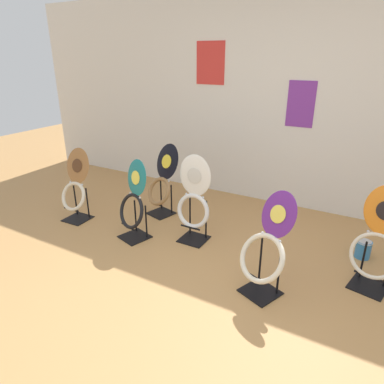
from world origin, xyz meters
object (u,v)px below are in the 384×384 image
toilet_seat_display_teal_sax (134,202)px  toilet_seat_display_purple_note (265,251)px  toilet_seat_display_jazz_black (162,182)px  toilet_seat_display_woodgrain (75,189)px  toilet_seat_display_white_plain (194,201)px  paint_can (363,249)px  toilet_seat_display_orange_sun (378,243)px

toilet_seat_display_teal_sax → toilet_seat_display_purple_note: size_ratio=1.00×
toilet_seat_display_jazz_black → toilet_seat_display_woodgrain: size_ratio=1.01×
toilet_seat_display_white_plain → toilet_seat_display_woodgrain: 1.48m
paint_can → toilet_seat_display_teal_sax: bearing=-160.7°
toilet_seat_display_jazz_black → toilet_seat_display_teal_sax: bearing=-82.9°
toilet_seat_display_jazz_black → toilet_seat_display_purple_note: toilet_seat_display_purple_note is taller
toilet_seat_display_orange_sun → toilet_seat_display_woodgrain: size_ratio=1.07×
toilet_seat_display_jazz_black → toilet_seat_display_purple_note: (1.58, -0.88, -0.02)m
toilet_seat_display_purple_note → toilet_seat_display_woodgrain: toilet_seat_display_purple_note is taller
toilet_seat_display_woodgrain → paint_can: 3.17m
toilet_seat_display_orange_sun → toilet_seat_display_woodgrain: (-3.16, -0.27, -0.04)m
toilet_seat_display_woodgrain → toilet_seat_display_white_plain: bearing=9.1°
toilet_seat_display_white_plain → toilet_seat_display_jazz_black: (-0.66, 0.40, -0.05)m
toilet_seat_display_jazz_black → toilet_seat_display_orange_sun: (2.36, -0.36, 0.02)m
toilet_seat_display_jazz_black → toilet_seat_display_purple_note: 1.81m
toilet_seat_display_orange_sun → toilet_seat_display_woodgrain: toilet_seat_display_orange_sun is taller
toilet_seat_display_teal_sax → paint_can: (2.18, 0.77, -0.31)m
toilet_seat_display_purple_note → toilet_seat_display_teal_sax: bearing=171.6°
toilet_seat_display_teal_sax → toilet_seat_display_woodgrain: (-0.88, 0.02, -0.02)m
toilet_seat_display_white_plain → toilet_seat_display_woodgrain: size_ratio=1.11×
toilet_seat_display_teal_sax → paint_can: toilet_seat_display_teal_sax is taller
toilet_seat_display_orange_sun → toilet_seat_display_purple_note: size_ratio=1.05×
toilet_seat_display_white_plain → toilet_seat_display_orange_sun: size_ratio=1.03×
toilet_seat_display_woodgrain → toilet_seat_display_jazz_black: bearing=38.4°
toilet_seat_display_white_plain → toilet_seat_display_orange_sun: (1.70, 0.04, -0.02)m
toilet_seat_display_jazz_black → toilet_seat_display_teal_sax: size_ratio=1.00×
toilet_seat_display_jazz_black → toilet_seat_display_teal_sax: same height
toilet_seat_display_orange_sun → toilet_seat_display_purple_note: toilet_seat_display_orange_sun is taller
toilet_seat_display_teal_sax → toilet_seat_display_woodgrain: 0.88m
toilet_seat_display_purple_note → toilet_seat_display_woodgrain: (-2.38, 0.24, -0.01)m
toilet_seat_display_orange_sun → paint_can: toilet_seat_display_orange_sun is taller
toilet_seat_display_woodgrain → paint_can: bearing=13.6°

